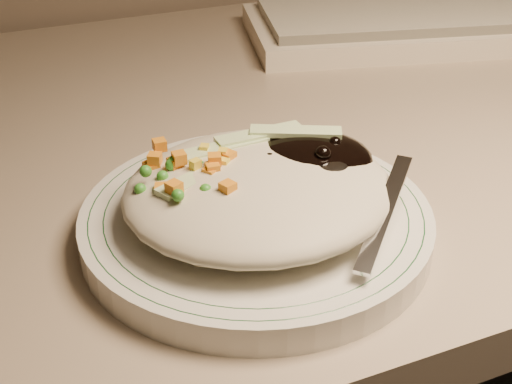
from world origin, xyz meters
name	(u,v)px	position (x,y,z in m)	size (l,w,h in m)	color
desk	(231,280)	(0.00, 1.38, 0.54)	(1.40, 0.70, 0.74)	gray
plate	(256,223)	(-0.05, 1.18, 0.75)	(0.25, 0.25, 0.02)	silver
plate_rim	(256,211)	(-0.05, 1.18, 0.76)	(0.24, 0.24, 0.00)	#144723
meal	(262,184)	(-0.05, 1.18, 0.78)	(0.21, 0.19, 0.05)	#B0A88E
keyboard	(456,21)	(0.35, 1.50, 0.76)	(0.55, 0.30, 0.04)	beige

